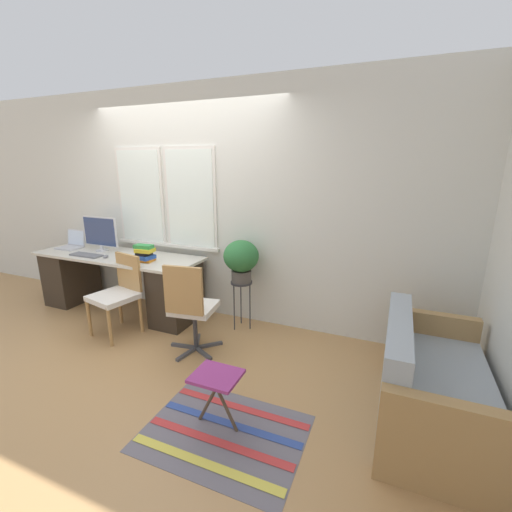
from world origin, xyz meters
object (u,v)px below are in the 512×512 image
object	(u,v)px
laptop	(72,244)
couch_loveseat	(429,388)
monitor	(100,233)
plant_stand	(241,287)
mouse	(106,256)
desk_chair_wooden	(118,292)
office_chair_swivel	(191,307)
potted_plant	(241,258)
folding_stool	(216,381)
keyboard	(86,255)
book_stack	(145,254)

from	to	relation	value
laptop	couch_loveseat	bearing A→B (deg)	-9.54
monitor	plant_stand	size ratio (longest dim) A/B	0.94
mouse	couch_loveseat	size ratio (longest dim) A/B	0.06
plant_stand	monitor	bearing A→B (deg)	-177.78
desk_chair_wooden	couch_loveseat	xyz separation A→B (m)	(3.07, -0.22, -0.20)
office_chair_swivel	potted_plant	xyz separation A→B (m)	(0.22, 0.69, 0.33)
potted_plant	couch_loveseat	bearing A→B (deg)	-24.14
plant_stand	folding_stool	size ratio (longest dim) A/B	1.32
potted_plant	laptop	bearing A→B (deg)	-177.41
couch_loveseat	monitor	bearing A→B (deg)	78.73
folding_stool	potted_plant	bearing A→B (deg)	108.52
mouse	office_chair_swivel	size ratio (longest dim) A/B	0.08
potted_plant	folding_stool	size ratio (longest dim) A/B	1.11
laptop	monitor	distance (m)	0.53
couch_loveseat	mouse	bearing A→B (deg)	81.65
folding_stool	mouse	bearing A→B (deg)	151.92
monitor	plant_stand	world-z (taller)	monitor
keyboard	plant_stand	size ratio (longest dim) A/B	0.76
plant_stand	potted_plant	distance (m)	0.34
keyboard	couch_loveseat	xyz separation A→B (m)	(3.80, -0.50, -0.47)
couch_loveseat	folding_stool	world-z (taller)	couch_loveseat
desk_chair_wooden	potted_plant	xyz separation A→B (m)	(1.20, 0.62, 0.35)
couch_loveseat	desk_chair_wooden	bearing A→B (deg)	85.89
laptop	book_stack	size ratio (longest dim) A/B	1.29
keyboard	folding_stool	distance (m)	2.69
keyboard	book_stack	bearing A→B (deg)	6.22
desk_chair_wooden	potted_plant	world-z (taller)	potted_plant
book_stack	potted_plant	world-z (taller)	potted_plant
keyboard	plant_stand	xyz separation A→B (m)	(1.93, 0.34, -0.26)
laptop	keyboard	xyz separation A→B (m)	(0.52, -0.23, -0.04)
laptop	monitor	world-z (taller)	monitor
laptop	mouse	size ratio (longest dim) A/B	4.17
mouse	potted_plant	size ratio (longest dim) A/B	0.16
monitor	mouse	size ratio (longest dim) A/B	7.20
desk_chair_wooden	office_chair_swivel	bearing A→B (deg)	7.37
couch_loveseat	plant_stand	distance (m)	2.06
monitor	desk_chair_wooden	distance (m)	1.05
office_chair_swivel	folding_stool	size ratio (longest dim) A/B	2.22
couch_loveseat	potted_plant	distance (m)	2.12
monitor	keyboard	world-z (taller)	monitor
keyboard	office_chair_swivel	size ratio (longest dim) A/B	0.45
couch_loveseat	potted_plant	bearing A→B (deg)	65.86
book_stack	office_chair_swivel	bearing A→B (deg)	-26.13
monitor	keyboard	size ratio (longest dim) A/B	1.24
office_chair_swivel	couch_loveseat	distance (m)	2.10
mouse	folding_stool	xyz separation A→B (m)	(2.12, -1.13, -0.39)
laptop	plant_stand	world-z (taller)	laptop
desk_chair_wooden	mouse	bearing A→B (deg)	157.63
book_stack	plant_stand	distance (m)	1.19
book_stack	plant_stand	xyz separation A→B (m)	(1.11, 0.25, -0.34)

